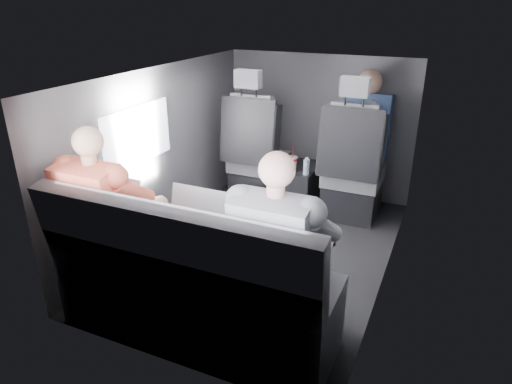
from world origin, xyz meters
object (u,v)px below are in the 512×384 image
at_px(laptop_white, 131,198).
at_px(passenger_front_right, 366,129).
at_px(center_console, 303,187).
at_px(soda_cup, 293,162).
at_px(laptop_black, 292,235).
at_px(passenger_rear_left, 112,215).
at_px(laptop_silver, 211,217).
at_px(front_seat_right, 352,176).
at_px(rear_bench, 192,291).
at_px(front_seat_left, 257,162).
at_px(water_bottle, 306,167).
at_px(passenger_rear_right, 283,254).

height_order(laptop_white, passenger_front_right, passenger_front_right).
bearing_deg(center_console, laptop_white, -111.52).
height_order(soda_cup, laptop_black, laptop_black).
bearing_deg(passenger_rear_left, laptop_silver, 17.26).
relative_size(front_seat_right, rear_bench, 0.79).
relative_size(laptop_silver, passenger_rear_left, 0.33).
height_order(front_seat_right, passenger_rear_left, front_seat_right).
relative_size(front_seat_left, laptop_black, 2.65).
distance_m(laptop_white, laptop_silver, 0.62).
height_order(laptop_white, laptop_silver, laptop_silver).
relative_size(soda_cup, laptop_black, 0.53).
xyz_separation_m(soda_cup, passenger_front_right, (0.56, 0.31, 0.29)).
xyz_separation_m(water_bottle, laptop_white, (-0.72, -1.45, 0.16)).
xyz_separation_m(center_console, laptop_silver, (-0.02, -1.67, 0.44)).
bearing_deg(center_console, front_seat_left, -174.93).
bearing_deg(soda_cup, front_seat_right, 5.57).
relative_size(passenger_rear_left, passenger_rear_right, 1.00).
distance_m(rear_bench, laptop_silver, 0.43).
height_order(center_console, water_bottle, water_bottle).
height_order(rear_bench, passenger_rear_left, passenger_rear_left).
height_order(laptop_black, passenger_rear_left, passenger_rear_left).
distance_m(water_bottle, passenger_front_right, 0.63).
height_order(passenger_rear_left, passenger_front_right, passenger_front_right).
bearing_deg(rear_bench, laptop_white, 153.11).
distance_m(front_seat_left, soda_cup, 0.38).
bearing_deg(laptop_silver, front_seat_left, 104.78).
bearing_deg(passenger_rear_left, front_seat_right, 59.87).
relative_size(front_seat_left, center_console, 2.64).
distance_m(soda_cup, water_bottle, 0.17).
bearing_deg(rear_bench, passenger_rear_left, 170.90).
xyz_separation_m(laptop_silver, passenger_rear_right, (0.52, -0.18, -0.02)).
relative_size(water_bottle, passenger_rear_right, 0.13).
bearing_deg(laptop_black, water_bottle, 105.06).
relative_size(front_seat_left, passenger_rear_right, 1.06).
bearing_deg(soda_cup, passenger_front_right, 28.91).
relative_size(laptop_white, passenger_rear_left, 0.26).
bearing_deg(front_seat_left, water_bottle, -14.09).
bearing_deg(soda_cup, passenger_rear_right, -72.00).
distance_m(passenger_rear_left, passenger_front_right, 2.33).
xyz_separation_m(front_seat_right, laptop_black, (0.03, -1.64, 0.24)).
xyz_separation_m(laptop_black, passenger_front_right, (-0.00, 1.90, 0.12)).
xyz_separation_m(front_seat_right, rear_bench, (-0.45, -1.90, -0.09)).
height_order(soda_cup, passenger_rear_right, passenger_rear_right).
xyz_separation_m(rear_bench, passenger_rear_left, (-0.60, 0.10, 0.31)).
bearing_deg(water_bottle, center_console, 114.51).
xyz_separation_m(passenger_rear_left, passenger_front_right, (1.08, 2.06, 0.14)).
bearing_deg(laptop_black, rear_bench, -151.48).
distance_m(front_seat_right, water_bottle, 0.40).
bearing_deg(laptop_white, water_bottle, 63.63).
relative_size(soda_cup, water_bottle, 1.62).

